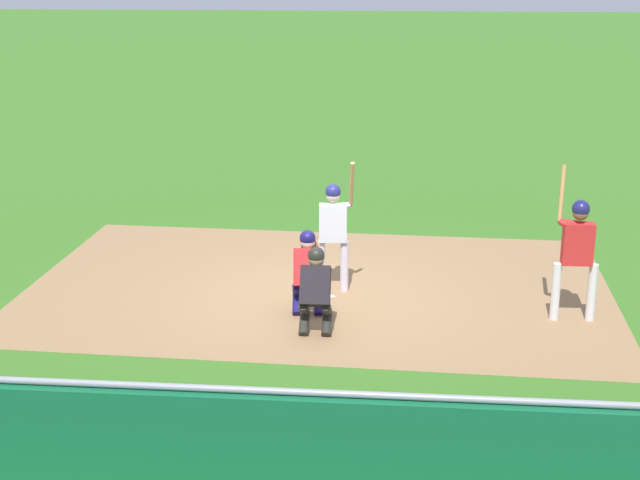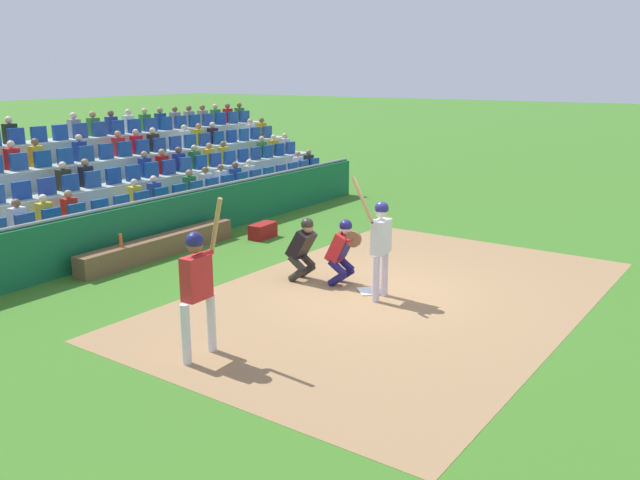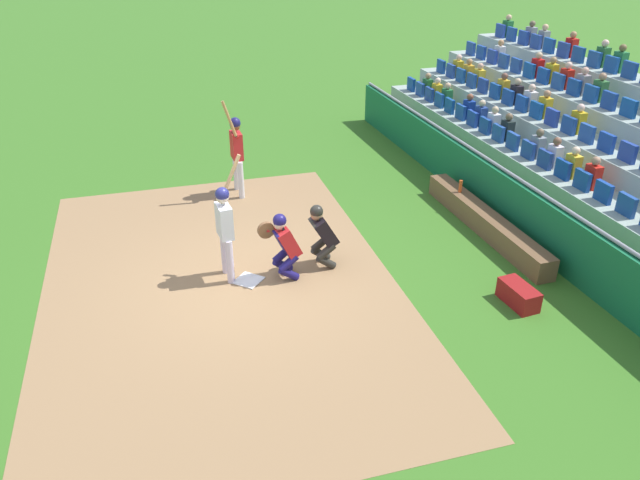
{
  "view_description": "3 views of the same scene",
  "coord_description": "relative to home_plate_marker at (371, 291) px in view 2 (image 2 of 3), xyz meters",
  "views": [
    {
      "loc": [
        1.28,
        -13.42,
        5.11
      ],
      "look_at": [
        0.13,
        -0.76,
        1.18
      ],
      "focal_mm": 51.5,
      "sensor_mm": 36.0,
      "label": 1
    },
    {
      "loc": [
        10.13,
        5.6,
        3.91
      ],
      "look_at": [
        0.31,
        -0.91,
        0.91
      ],
      "focal_mm": 37.4,
      "sensor_mm": 36.0,
      "label": 2
    },
    {
      "loc": [
        -9.31,
        1.64,
        5.87
      ],
      "look_at": [
        -0.47,
        -1.19,
        0.87
      ],
      "focal_mm": 34.72,
      "sensor_mm": 36.0,
      "label": 3
    }
  ],
  "objects": [
    {
      "name": "bleacher_stand",
      "position": [
        -0.01,
        -9.67,
        0.8
      ],
      "size": [
        19.96,
        4.17,
        2.77
      ],
      "color": "#94A69B",
      "rests_on": "ground_plane"
    },
    {
      "name": "equipment_duffel_bag",
      "position": [
        -2.09,
        -4.15,
        0.16
      ],
      "size": [
        0.77,
        0.41,
        0.36
      ],
      "primitive_type": "cube",
      "rotation": [
        0.0,
        0.0,
        0.07
      ],
      "color": "maroon",
      "rests_on": "ground_plane"
    },
    {
      "name": "ground_plane",
      "position": [
        0.0,
        0.0,
        -0.02
      ],
      "size": [
        160.0,
        160.0,
        0.0
      ],
      "primitive_type": "plane",
      "color": "#396F21"
    },
    {
      "name": "catcher_crouching",
      "position": [
        -0.05,
        -0.65,
        0.7
      ],
      "size": [
        0.49,
        0.74,
        1.28
      ],
      "color": "navy",
      "rests_on": "ground_plane"
    },
    {
      "name": "home_plate_umpire",
      "position": [
        0.13,
        -1.42,
        0.67
      ],
      "size": [
        0.46,
        0.5,
        1.26
      ],
      "color": "#282721",
      "rests_on": "ground_plane"
    },
    {
      "name": "home_plate_marker",
      "position": [
        0.0,
        0.0,
        0.0
      ],
      "size": [
        0.62,
        0.62,
        0.02
      ],
      "primitive_type": "cube",
      "rotation": [
        0.0,
        0.0,
        0.79
      ],
      "color": "white",
      "rests_on": "infield_dirt_patch"
    },
    {
      "name": "dugout_wall",
      "position": [
        0.0,
        -5.56,
        0.55
      ],
      "size": [
        16.44,
        0.24,
        1.18
      ],
      "color": "#136239",
      "rests_on": "ground_plane"
    },
    {
      "name": "infield_dirt_patch",
      "position": [
        0.0,
        0.5,
        -0.01
      ],
      "size": [
        9.5,
        6.35,
        0.01
      ],
      "primitive_type": "cube",
      "rotation": [
        0.0,
        0.0,
        -0.03
      ],
      "color": "#98744C",
      "rests_on": "ground_plane"
    },
    {
      "name": "batter_at_plate",
      "position": [
        0.25,
        0.3,
        1.07
      ],
      "size": [
        0.61,
        0.55,
        2.19
      ],
      "color": "silver",
      "rests_on": "ground_plane"
    },
    {
      "name": "on_deck_batter",
      "position": [
        3.82,
        -0.59,
        1.12
      ],
      "size": [
        0.65,
        0.44,
        2.28
      ],
      "color": "silver",
      "rests_on": "ground_plane"
    },
    {
      "name": "dugout_bench",
      "position": [
        0.41,
        -5.01,
        0.2
      ],
      "size": [
        4.2,
        0.4,
        0.44
      ],
      "primitive_type": "cube",
      "color": "brown",
      "rests_on": "ground_plane"
    },
    {
      "name": "water_bottle_on_bench",
      "position": [
        1.47,
        -4.99,
        0.56
      ],
      "size": [
        0.07,
        0.07,
        0.27
      ],
      "primitive_type": "cylinder",
      "color": "#CF4E1F",
      "rests_on": "dugout_bench"
    }
  ]
}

